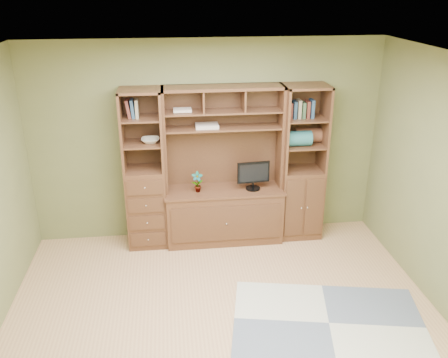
{
  "coord_description": "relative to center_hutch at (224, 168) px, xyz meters",
  "views": [
    {
      "loc": [
        -0.48,
        -3.82,
        3.21
      ],
      "look_at": [
        0.13,
        1.2,
        1.1
      ],
      "focal_mm": 38.0,
      "sensor_mm": 36.0,
      "label": 1
    }
  ],
  "objects": [
    {
      "name": "rug",
      "position": [
        0.85,
        -1.84,
        -1.02
      ],
      "size": [
        2.14,
        1.64,
        0.01
      ],
      "primitive_type": "cube",
      "rotation": [
        0.0,
        0.0,
        -0.2
      ],
      "color": "#929697",
      "rests_on": "ground"
    },
    {
      "name": "magazines",
      "position": [
        -0.2,
        0.09,
        0.54
      ],
      "size": [
        0.28,
        0.21,
        0.04
      ],
      "primitive_type": "cube",
      "color": "beige",
      "rests_on": "center_hutch"
    },
    {
      "name": "room",
      "position": [
        -0.19,
        -1.73,
        0.28
      ],
      "size": [
        4.6,
        4.1,
        2.64
      ],
      "color": "tan",
      "rests_on": "ground"
    },
    {
      "name": "bowl",
      "position": [
        -0.9,
        0.04,
        0.39
      ],
      "size": [
        0.22,
        0.22,
        0.05
      ],
      "primitive_type": "imported",
      "color": "silver",
      "rests_on": "left_tower"
    },
    {
      "name": "right_tower",
      "position": [
        1.02,
        0.04,
        0.0
      ],
      "size": [
        0.55,
        0.45,
        2.05
      ],
      "primitive_type": "cube",
      "color": "#52301C",
      "rests_on": "ground"
    },
    {
      "name": "orchid",
      "position": [
        -0.35,
        -0.03,
        -0.16
      ],
      "size": [
        0.14,
        0.1,
        0.27
      ],
      "primitive_type": "imported",
      "color": "#B0613B",
      "rests_on": "center_hutch"
    },
    {
      "name": "center_hutch",
      "position": [
        0.0,
        0.0,
        0.0
      ],
      "size": [
        1.54,
        0.53,
        2.05
      ],
      "primitive_type": "cube",
      "color": "#52301C",
      "rests_on": "ground"
    },
    {
      "name": "monitor",
      "position": [
        0.37,
        -0.03,
        -0.04
      ],
      "size": [
        0.44,
        0.22,
        0.51
      ],
      "primitive_type": "cube",
      "rotation": [
        0.0,
        0.0,
        0.09
      ],
      "color": "black",
      "rests_on": "center_hutch"
    },
    {
      "name": "left_tower",
      "position": [
        -1.0,
        0.04,
        0.0
      ],
      "size": [
        0.5,
        0.45,
        2.05
      ],
      "primitive_type": "cube",
      "color": "#52301C",
      "rests_on": "ground"
    },
    {
      "name": "blanket_teal",
      "position": [
        0.94,
        -0.01,
        0.36
      ],
      "size": [
        0.33,
        0.19,
        0.19
      ],
      "primitive_type": "cube",
      "color": "#276367",
      "rests_on": "right_tower"
    },
    {
      "name": "blanket_red",
      "position": [
        1.1,
        0.12,
        0.36
      ],
      "size": [
        0.33,
        0.18,
        0.18
      ],
      "primitive_type": "cube",
      "color": "brown",
      "rests_on": "right_tower"
    }
  ]
}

